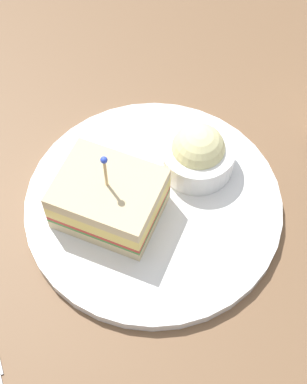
% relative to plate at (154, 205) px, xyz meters
% --- Properties ---
extents(ground_plane, '(0.97, 0.97, 0.02)m').
position_rel_plate_xyz_m(ground_plane, '(0.00, 0.00, -0.02)').
color(ground_plane, brown).
extents(plate, '(0.28, 0.28, 0.01)m').
position_rel_plate_xyz_m(plate, '(0.00, 0.00, 0.00)').
color(plate, white).
rests_on(plate, ground_plane).
extents(sandwich_half_center, '(0.13, 0.13, 0.10)m').
position_rel_plate_xyz_m(sandwich_half_center, '(-0.05, 0.01, 0.03)').
color(sandwich_half_center, beige).
rests_on(sandwich_half_center, plate).
extents(coleslaw_bowl, '(0.08, 0.08, 0.06)m').
position_rel_plate_xyz_m(coleslaw_bowl, '(0.07, 0.01, 0.03)').
color(coleslaw_bowl, white).
rests_on(coleslaw_bowl, plate).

